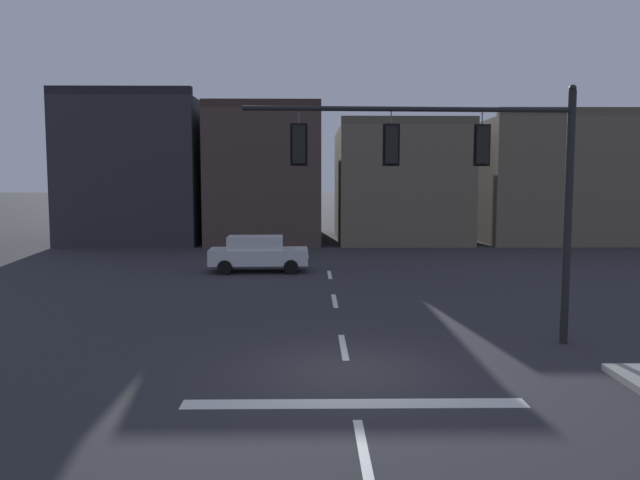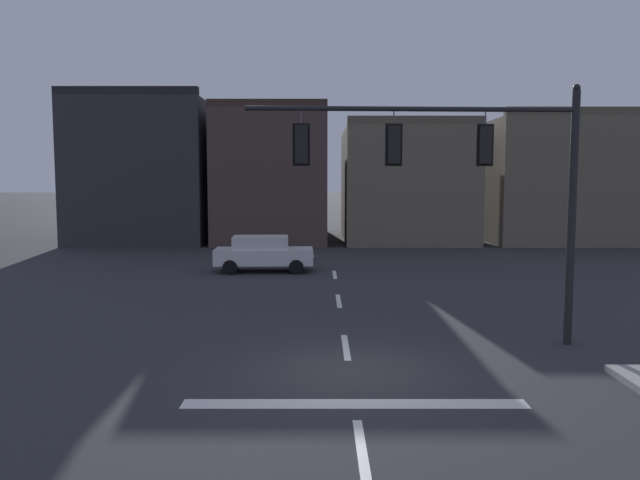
{
  "view_description": "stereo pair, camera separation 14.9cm",
  "coord_description": "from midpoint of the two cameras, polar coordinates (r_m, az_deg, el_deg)",
  "views": [
    {
      "loc": [
        -0.79,
        -13.31,
        4.13
      ],
      "look_at": [
        -0.55,
        4.06,
        2.47
      ],
      "focal_mm": 35.39,
      "sensor_mm": 36.0,
      "label": 1
    },
    {
      "loc": [
        -0.64,
        -13.31,
        4.13
      ],
      "look_at": [
        -0.55,
        4.06,
        2.47
      ],
      "focal_mm": 35.39,
      "sensor_mm": 36.0,
      "label": 2
    }
  ],
  "objects": [
    {
      "name": "stop_bar_paint",
      "position": [
        12.06,
        2.75,
        -14.56
      ],
      "size": [
        6.4,
        0.5,
        0.01
      ],
      "primitive_type": "cube",
      "color": "silver",
      "rests_on": "ground"
    },
    {
      "name": "ground_plane",
      "position": [
        13.95,
        2.24,
        -11.77
      ],
      "size": [
        400.0,
        400.0,
        0.0
      ],
      "primitive_type": "plane",
      "color": "#2B2B30"
    },
    {
      "name": "car_lot_nearside",
      "position": [
        28.6,
        -5.79,
        -1.16
      ],
      "size": [
        4.51,
        2.05,
        1.61
      ],
      "color": "silver",
      "rests_on": "ground"
    },
    {
      "name": "signal_mast_near_side",
      "position": [
        15.92,
        12.5,
        6.51
      ],
      "size": [
        8.15,
        0.56,
        6.46
      ],
      "color": "black",
      "rests_on": "ground"
    },
    {
      "name": "building_row",
      "position": [
        44.66,
        8.93,
        5.45
      ],
      "size": [
        48.49,
        13.62,
        9.73
      ],
      "color": "#2D2D33",
      "rests_on": "ground"
    },
    {
      "name": "lane_centreline",
      "position": [
        15.87,
        1.86,
        -9.62
      ],
      "size": [
        0.16,
        26.4,
        0.01
      ],
      "color": "silver",
      "rests_on": "ground"
    }
  ]
}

